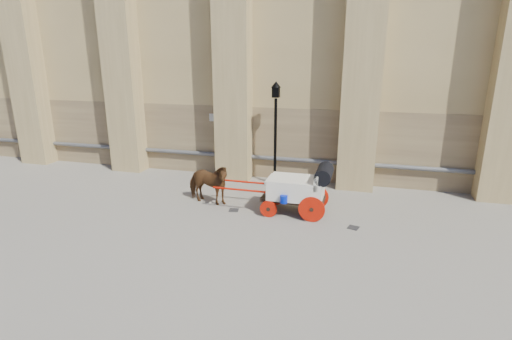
% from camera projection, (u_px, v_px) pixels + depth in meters
% --- Properties ---
extents(ground, '(90.00, 90.00, 0.00)m').
position_uv_depth(ground, '(230.00, 211.00, 13.53)').
color(ground, '#6C665A').
rests_on(ground, ground).
extents(horse, '(1.90, 1.14, 1.50)m').
position_uv_depth(horse, '(208.00, 183.00, 14.01)').
color(horse, brown).
rests_on(horse, ground).
extents(carriage, '(3.91, 1.39, 1.71)m').
position_uv_depth(carriage, '(300.00, 187.00, 13.09)').
color(carriage, black).
rests_on(carriage, ground).
extents(street_lamp, '(0.39, 0.39, 4.12)m').
position_uv_depth(street_lamp, '(275.00, 131.00, 15.65)').
color(street_lamp, black).
rests_on(street_lamp, ground).
extents(drain_grate_near, '(0.37, 0.37, 0.01)m').
position_uv_depth(drain_grate_near, '(234.00, 210.00, 13.60)').
color(drain_grate_near, black).
rests_on(drain_grate_near, ground).
extents(drain_grate_far, '(0.39, 0.39, 0.01)m').
position_uv_depth(drain_grate_far, '(353.00, 228.00, 12.26)').
color(drain_grate_far, black).
rests_on(drain_grate_far, ground).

